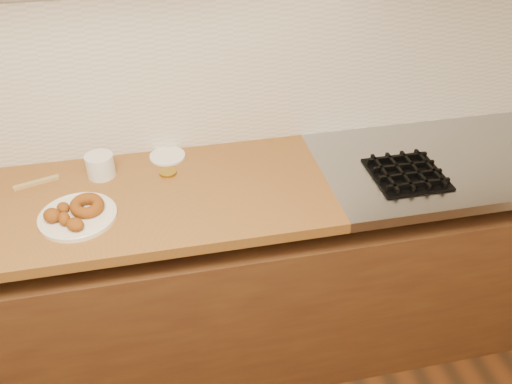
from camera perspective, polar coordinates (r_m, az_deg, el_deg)
wall_back at (r=2.02m, az=-9.09°, el=15.94°), size 4.00×0.02×2.70m
base_cabinet at (r=2.28m, az=-6.17°, el=-10.22°), size 3.60×0.60×0.77m
stovetop at (r=2.32m, az=22.43°, el=3.37°), size 1.30×0.62×0.04m
backsplash at (r=2.06m, az=-8.67°, el=11.91°), size 3.60×0.02×0.60m
burner_grates at (r=2.23m, az=23.10°, el=2.89°), size 0.91×0.26×0.03m
donut_plate at (r=1.89m, az=-18.25°, el=-2.45°), size 0.26×0.26×0.01m
ring_donut at (r=1.88m, az=-17.38°, el=-1.38°), size 0.16×0.16×0.05m
fried_dough_chunks at (r=1.85m, az=-19.67°, el=-2.52°), size 0.15×0.17×0.05m
plastic_tub at (r=2.06m, az=-16.07°, el=2.69°), size 0.13×0.13×0.09m
tub_lid at (r=2.14m, az=-9.31°, el=3.76°), size 0.15×0.15×0.01m
brass_jar_lid at (r=2.04m, az=-9.26°, el=2.05°), size 0.08×0.08×0.01m
wooden_utensil at (r=2.11m, az=-22.12°, el=0.93°), size 0.16×0.07×0.01m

